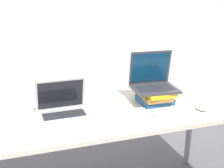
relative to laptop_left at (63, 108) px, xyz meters
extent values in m
cube|color=silver|center=(0.34, 1.66, 0.56)|extent=(8.00, 0.05, 2.70)
cube|color=beige|center=(0.34, -0.02, -0.06)|extent=(1.75, 0.75, 0.03)
cylinder|color=gray|center=(1.15, 0.30, -0.43)|extent=(0.05, 0.05, 0.71)
cube|color=#B2B2B7|center=(0.00, -0.03, -0.04)|extent=(0.33, 0.22, 0.02)
cube|color=#232328|center=(0.00, -0.04, -0.03)|extent=(0.27, 0.12, 0.00)
cube|color=#B2B2B7|center=(0.00, 0.06, 0.08)|extent=(0.33, 0.06, 0.21)
cube|color=black|center=(0.00, 0.05, 0.07)|extent=(0.29, 0.05, 0.19)
cube|color=#235693|center=(0.66, 0.01, -0.03)|extent=(0.22, 0.21, 0.04)
cube|color=olive|center=(0.65, 0.01, 0.01)|extent=(0.20, 0.25, 0.03)
cube|color=gold|center=(0.66, -0.01, 0.04)|extent=(0.22, 0.24, 0.03)
cube|color=#333338|center=(0.65, 0.01, 0.06)|extent=(0.32, 0.27, 0.02)
cube|color=#232328|center=(0.65, -0.01, 0.07)|extent=(0.26, 0.15, 0.00)
cube|color=#333338|center=(0.66, 0.11, 0.19)|extent=(0.31, 0.07, 0.24)
cube|color=#0A2D4C|center=(0.66, 0.11, 0.19)|extent=(0.28, 0.06, 0.21)
cube|color=silver|center=(0.67, -0.20, -0.04)|extent=(0.29, 0.13, 0.01)
cube|color=silver|center=(0.67, -0.20, -0.03)|extent=(0.26, 0.11, 0.00)
ellipsoid|color=white|center=(0.89, -0.22, -0.03)|extent=(0.06, 0.10, 0.04)
camera|label=1|loc=(-0.29, -1.85, 0.75)|focal=50.00mm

